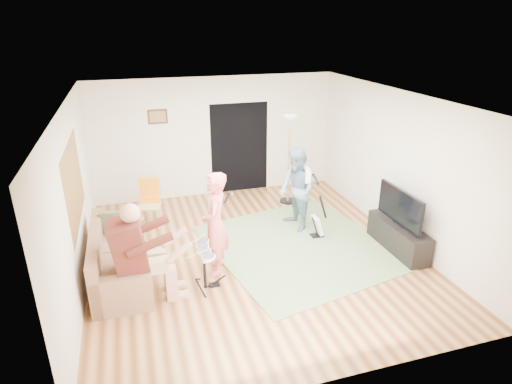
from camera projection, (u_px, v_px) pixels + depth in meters
floor at (253, 253)px, 7.54m from camera, size 6.00×6.00×0.00m
walls at (253, 182)px, 7.03m from camera, size 5.50×6.00×2.70m
ceiling at (253, 99)px, 6.52m from camera, size 6.00×6.00×0.00m
window_blinds at (74, 184)px, 6.39m from camera, size 0.00×2.05×2.05m
doorway at (239, 148)px, 9.94m from camera, size 2.10×0.00×2.10m
picture_frame at (158, 117)px, 9.14m from camera, size 0.42×0.03×0.32m
area_rug at (300, 245)px, 7.79m from camera, size 3.59×3.75×0.02m
sofa at (116, 263)px, 6.71m from camera, size 0.84×2.04×0.82m
drummer at (145, 262)px, 6.13m from camera, size 0.99×0.55×1.53m
drum_kit at (205, 270)px, 6.47m from camera, size 0.38×0.69×0.71m
singer at (215, 224)px, 6.71m from camera, size 0.56×0.71×1.70m
microphone at (227, 198)px, 6.61m from camera, size 0.06×0.06×0.24m
guitarist at (297, 190)px, 8.15m from camera, size 0.71×0.86×1.61m
guitar_held at (307, 175)px, 8.09m from camera, size 0.26×0.61×0.26m
guitar_spare at (318, 225)px, 8.04m from camera, size 0.30×0.27×0.84m
torchiere_lamp at (289, 144)px, 9.17m from camera, size 0.35×0.35×1.97m
dining_chair at (150, 210)px, 8.44m from camera, size 0.49×0.52×0.96m
tv_cabinet at (398, 237)px, 7.57m from camera, size 0.40×1.40×0.50m
television at (400, 207)px, 7.33m from camera, size 0.06×1.19×0.60m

